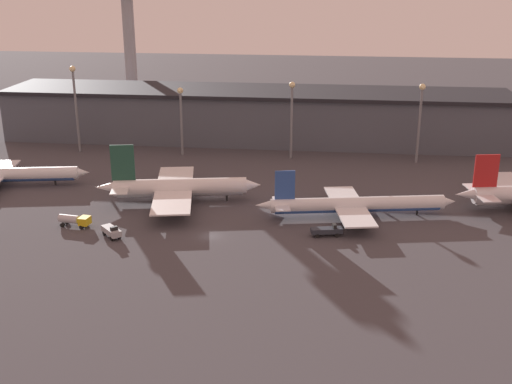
{
  "coord_description": "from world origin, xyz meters",
  "views": [
    {
      "loc": [
        24.05,
        -122.91,
        53.54
      ],
      "look_at": [
        8.24,
        12.14,
        6.0
      ],
      "focal_mm": 45.0,
      "sensor_mm": 36.0,
      "label": 1
    }
  ],
  "objects_px": {
    "service_vehicle_2": "(75,220)",
    "service_vehicle_4": "(112,231)",
    "service_vehicle_5": "(327,230)",
    "airplane_2": "(355,205)",
    "airplane_1": "(178,188)",
    "control_tower": "(129,35)"
  },
  "relations": [
    {
      "from": "airplane_2",
      "to": "service_vehicle_5",
      "type": "distance_m",
      "value": 13.63
    },
    {
      "from": "airplane_1",
      "to": "control_tower",
      "type": "height_order",
      "value": "control_tower"
    },
    {
      "from": "service_vehicle_2",
      "to": "service_vehicle_4",
      "type": "height_order",
      "value": "service_vehicle_4"
    },
    {
      "from": "service_vehicle_2",
      "to": "control_tower",
      "type": "relative_size",
      "value": 0.14
    },
    {
      "from": "service_vehicle_5",
      "to": "airplane_1",
      "type": "bearing_deg",
      "value": 141.77
    },
    {
      "from": "service_vehicle_2",
      "to": "service_vehicle_5",
      "type": "bearing_deg",
      "value": 9.42
    },
    {
      "from": "service_vehicle_2",
      "to": "service_vehicle_5",
      "type": "relative_size",
      "value": 1.06
    },
    {
      "from": "airplane_1",
      "to": "service_vehicle_5",
      "type": "height_order",
      "value": "airplane_1"
    },
    {
      "from": "service_vehicle_2",
      "to": "service_vehicle_5",
      "type": "xyz_separation_m",
      "value": [
        54.91,
        1.11,
        -0.29
      ]
    },
    {
      "from": "airplane_1",
      "to": "service_vehicle_2",
      "type": "height_order",
      "value": "airplane_1"
    },
    {
      "from": "service_vehicle_5",
      "to": "airplane_2",
      "type": "bearing_deg",
      "value": 49.86
    },
    {
      "from": "airplane_1",
      "to": "service_vehicle_4",
      "type": "distance_m",
      "value": 24.74
    },
    {
      "from": "control_tower",
      "to": "airplane_2",
      "type": "bearing_deg",
      "value": -51.15
    },
    {
      "from": "service_vehicle_2",
      "to": "service_vehicle_4",
      "type": "distance_m",
      "value": 10.99
    },
    {
      "from": "airplane_2",
      "to": "service_vehicle_5",
      "type": "height_order",
      "value": "airplane_2"
    },
    {
      "from": "airplane_2",
      "to": "service_vehicle_2",
      "type": "height_order",
      "value": "airplane_2"
    },
    {
      "from": "service_vehicle_4",
      "to": "service_vehicle_2",
      "type": "bearing_deg",
      "value": -159.81
    },
    {
      "from": "airplane_1",
      "to": "service_vehicle_5",
      "type": "relative_size",
      "value": 5.73
    },
    {
      "from": "service_vehicle_4",
      "to": "control_tower",
      "type": "distance_m",
      "value": 128.55
    },
    {
      "from": "airplane_2",
      "to": "service_vehicle_4",
      "type": "distance_m",
      "value": 54.26
    },
    {
      "from": "airplane_1",
      "to": "airplane_2",
      "type": "height_order",
      "value": "airplane_1"
    },
    {
      "from": "airplane_1",
      "to": "control_tower",
      "type": "distance_m",
      "value": 109.67
    }
  ]
}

